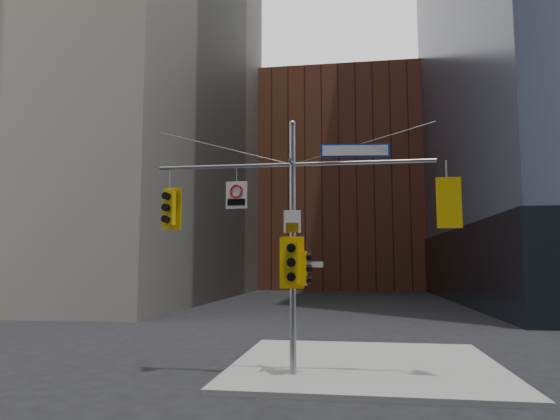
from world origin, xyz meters
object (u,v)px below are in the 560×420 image
(signal_assembly, at_px, (293,219))
(traffic_light_pole_side, at_px, (304,268))
(traffic_light_west_arm, at_px, (169,208))
(traffic_light_east_arm, at_px, (448,203))
(regulatory_sign_arm, at_px, (236,194))
(traffic_light_pole_front, at_px, (292,262))
(street_sign_blade, at_px, (355,150))

(signal_assembly, distance_m, traffic_light_pole_side, 1.41)
(traffic_light_west_arm, relative_size, traffic_light_east_arm, 0.92)
(signal_assembly, height_order, regulatory_sign_arm, signal_assembly)
(traffic_light_west_arm, relative_size, traffic_light_pole_side, 1.33)
(traffic_light_pole_side, xyz_separation_m, regulatory_sign_arm, (-1.96, -0.03, 2.14))
(traffic_light_pole_front, bearing_deg, regulatory_sign_arm, 166.78)
(traffic_light_east_arm, height_order, regulatory_sign_arm, regulatory_sign_arm)
(traffic_light_pole_front, bearing_deg, traffic_light_west_arm, 170.98)
(traffic_light_west_arm, relative_size, traffic_light_pole_front, 0.88)
(traffic_light_west_arm, xyz_separation_m, traffic_light_pole_front, (3.68, -0.28, -1.60))
(traffic_light_pole_front, height_order, regulatory_sign_arm, regulatory_sign_arm)
(traffic_light_pole_front, bearing_deg, street_sign_blade, 3.90)
(traffic_light_east_arm, height_order, traffic_light_pole_front, traffic_light_east_arm)
(traffic_light_pole_side, height_order, street_sign_blade, street_sign_blade)
(traffic_light_west_arm, distance_m, traffic_light_pole_front, 4.02)
(signal_assembly, height_order, street_sign_blade, signal_assembly)
(traffic_light_east_arm, distance_m, regulatory_sign_arm, 5.90)
(signal_assembly, distance_m, traffic_light_east_arm, 4.26)
(traffic_light_east_arm, bearing_deg, signal_assembly, -1.98)
(signal_assembly, xyz_separation_m, traffic_light_pole_side, (0.32, 0.01, -1.38))
(signal_assembly, distance_m, street_sign_blade, 2.63)
(signal_assembly, xyz_separation_m, street_sign_blade, (1.78, 0.00, 1.93))
(traffic_light_pole_front, bearing_deg, traffic_light_east_arm, -1.09)
(traffic_light_east_arm, bearing_deg, traffic_light_west_arm, -2.07)
(traffic_light_pole_front, bearing_deg, traffic_light_pole_side, 35.57)
(traffic_light_pole_side, bearing_deg, street_sign_blade, -87.70)
(traffic_light_pole_front, bearing_deg, signal_assembly, 85.20)
(signal_assembly, distance_m, traffic_light_west_arm, 3.70)
(regulatory_sign_arm, bearing_deg, signal_assembly, 4.25)
(signal_assembly, relative_size, traffic_light_east_arm, 5.81)
(traffic_light_west_arm, xyz_separation_m, traffic_light_pole_side, (4.00, -0.01, -1.76))
(signal_assembly, xyz_separation_m, traffic_light_west_arm, (-3.68, 0.01, 0.38))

